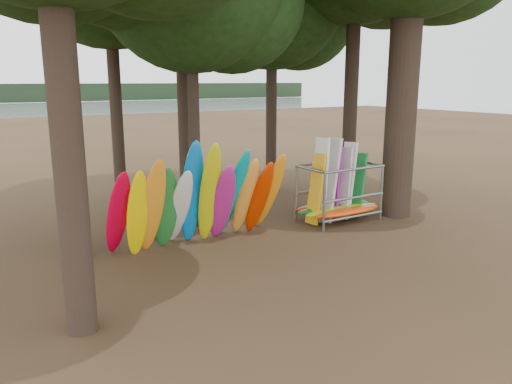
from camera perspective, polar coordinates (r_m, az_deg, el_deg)
ground at (r=14.74m, az=5.68°, el=-6.06°), size 120.00×120.00×0.00m
lake at (r=71.75m, az=-24.85°, el=7.73°), size 160.00×160.00×0.00m
kayak_row at (r=14.44m, az=-6.09°, el=-1.01°), size 5.44×1.91×3.25m
storage_rack at (r=17.23m, az=9.40°, el=-0.24°), size 3.16×1.55×2.87m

